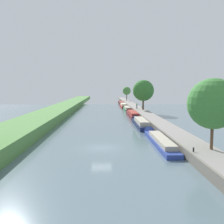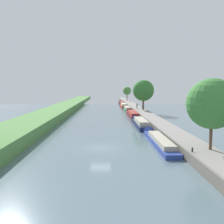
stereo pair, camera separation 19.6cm
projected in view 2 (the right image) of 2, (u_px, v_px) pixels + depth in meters
The scene contains 16 objects.
ground_plane at pixel (101, 148), 31.27m from camera, with size 160.00×160.00×0.00m, color slate.
right_towpath at pixel (186, 143), 31.50m from camera, with size 3.46×260.00×1.04m.
stone_quay at pixel (172, 143), 31.45m from camera, with size 0.25×260.00×1.09m.
narrowboat_blue at pixel (158, 140), 33.60m from camera, with size 1.82×15.37×1.72m.
narrowboat_navy at pixel (140, 123), 49.08m from camera, with size 2.06×14.03×2.09m.
narrowboat_maroon at pixel (132, 114), 64.89m from camera, with size 2.16×16.40×2.05m.
narrowboat_green at pixel (127, 109), 81.51m from camera, with size 1.80×14.09×1.87m.
narrowboat_red at pixel (123, 105), 95.73m from camera, with size 2.09×14.41×2.06m.
narrowboat_black at pixel (121, 103), 111.33m from camera, with size 2.03×15.73×1.92m.
tree_rightbank_near at pixel (212, 104), 25.81m from camera, with size 5.29×5.29×7.48m.
tree_rightbank_midnear at pixel (143, 90), 72.05m from camera, with size 6.11×6.11×8.63m.
tree_rightbank_midfar at pixel (127, 91), 120.98m from camera, with size 3.94×3.94×6.71m.
person_walking at pixel (137, 106), 76.26m from camera, with size 0.34×0.34×1.66m.
mooring_bollard_near at pixel (192, 150), 25.25m from camera, with size 0.16×0.16×0.45m.
mooring_bollard_far at pixel (124, 100), 118.25m from camera, with size 0.16×0.16×0.45m.
park_bench at pixel (143, 107), 77.17m from camera, with size 0.44×1.50×0.47m.
Camera 2 is at (0.64, -30.70, 7.58)m, focal length 40.07 mm.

